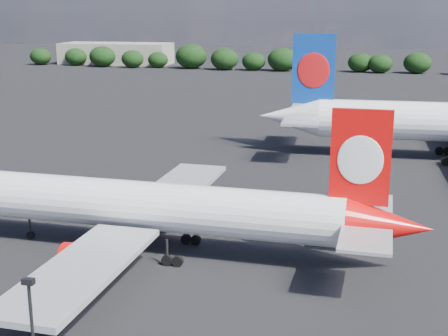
# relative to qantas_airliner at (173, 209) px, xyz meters

# --- Properties ---
(ground) EXTENTS (500.00, 500.00, 0.00)m
(ground) POSITION_rel_qantas_airliner_xyz_m (-11.60, 48.56, -4.16)
(ground) COLOR black
(ground) RESTS_ON ground
(qantas_airliner) EXTENTS (41.80, 39.72, 13.65)m
(qantas_airliner) POSITION_rel_qantas_airliner_xyz_m (0.00, 0.00, 0.00)
(qantas_airliner) COLOR white
(qantas_airliner) RESTS_ON ground
(terminal_building) EXTENTS (42.00, 16.00, 8.00)m
(terminal_building) POSITION_rel_qantas_airliner_xyz_m (-76.60, 180.56, -0.16)
(terminal_building) COLOR gray
(terminal_building) RESTS_ON ground
(highway_sign) EXTENTS (6.00, 0.30, 4.50)m
(highway_sign) POSITION_rel_qantas_airliner_xyz_m (-29.60, 164.56, -1.03)
(highway_sign) COLOR #13631A
(highway_sign) RESTS_ON ground
(billboard_yellow) EXTENTS (5.00, 0.30, 5.50)m
(billboard_yellow) POSITION_rel_qantas_airliner_xyz_m (0.40, 170.56, -0.29)
(billboard_yellow) COLOR gold
(billboard_yellow) RESTS_ON ground
(horizon_treeline) EXTENTS (206.66, 14.57, 8.73)m
(horizon_treeline) POSITION_rel_qantas_airliner_xyz_m (-2.95, 168.23, -0.57)
(horizon_treeline) COLOR black
(horizon_treeline) RESTS_ON ground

